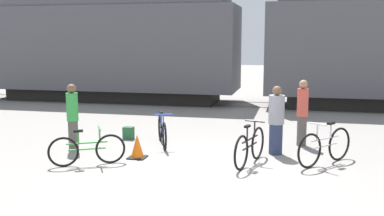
# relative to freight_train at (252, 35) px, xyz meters

# --- Properties ---
(ground_plane) EXTENTS (80.00, 80.00, 0.00)m
(ground_plane) POSITION_rel_freight_train_xyz_m (0.00, -10.20, -2.91)
(ground_plane) COLOR gray
(freight_train) EXTENTS (48.27, 2.97, 5.53)m
(freight_train) POSITION_rel_freight_train_xyz_m (0.00, 0.00, 0.00)
(freight_train) COLOR black
(freight_train) RESTS_ON ground_plane
(rail_near) EXTENTS (60.27, 0.07, 0.01)m
(rail_near) POSITION_rel_freight_train_xyz_m (0.00, -0.72, -2.90)
(rail_near) COLOR #4C4238
(rail_near) RESTS_ON ground_plane
(rail_far) EXTENTS (60.27, 0.07, 0.01)m
(rail_far) POSITION_rel_freight_train_xyz_m (0.00, 0.72, -2.90)
(rail_far) COLOR #4C4238
(rail_far) RESTS_ON ground_plane
(bicycle_black) EXTENTS (0.55, 1.70, 0.93)m
(bicycle_black) POSITION_rel_freight_train_xyz_m (0.86, -9.19, -2.52)
(bicycle_black) COLOR black
(bicycle_black) RESTS_ON ground_plane
(bicycle_blue) EXTENTS (0.73, 1.68, 0.87)m
(bicycle_blue) POSITION_rel_freight_train_xyz_m (-1.52, -7.89, -2.54)
(bicycle_blue) COLOR black
(bicycle_blue) RESTS_ON ground_plane
(bicycle_silver) EXTENTS (1.20, 1.40, 0.95)m
(bicycle_silver) POSITION_rel_freight_train_xyz_m (2.46, -8.82, -2.51)
(bicycle_silver) COLOR black
(bicycle_silver) RESTS_ON ground_plane
(bicycle_green) EXTENTS (1.47, 0.86, 0.82)m
(bicycle_green) POSITION_rel_freight_train_xyz_m (-2.57, -10.04, -2.56)
(bicycle_green) COLOR black
(bicycle_green) RESTS_ON ground_plane
(person_in_green) EXTENTS (0.28, 0.28, 1.64)m
(person_in_green) POSITION_rel_freight_train_xyz_m (-3.52, -8.85, -2.07)
(person_in_green) COLOR #514C47
(person_in_green) RESTS_ON ground_plane
(person_in_grey) EXTENTS (0.37, 0.37, 1.63)m
(person_in_grey) POSITION_rel_freight_train_xyz_m (1.37, -8.14, -2.10)
(person_in_grey) COLOR #283351
(person_in_grey) RESTS_ON ground_plane
(person_in_red) EXTENTS (0.28, 0.28, 1.70)m
(person_in_red) POSITION_rel_freight_train_xyz_m (1.99, -7.11, -2.04)
(person_in_red) COLOR #514C47
(person_in_red) RESTS_ON ground_plane
(backpack) EXTENTS (0.28, 0.20, 0.34)m
(backpack) POSITION_rel_freight_train_xyz_m (-2.63, -7.40, -2.74)
(backpack) COLOR #235633
(backpack) RESTS_ON ground_plane
(traffic_cone) EXTENTS (0.40, 0.40, 0.55)m
(traffic_cone) POSITION_rel_freight_train_xyz_m (-1.72, -9.23, -2.66)
(traffic_cone) COLOR black
(traffic_cone) RESTS_ON ground_plane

